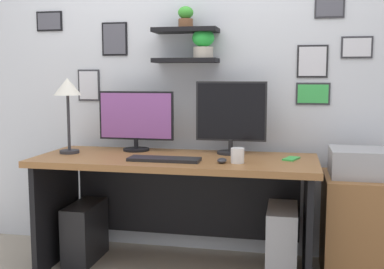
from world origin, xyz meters
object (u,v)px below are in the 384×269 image
monitor_right (231,116)px  computer_tower_right (282,245)px  cell_phone (291,159)px  coffee_mug (237,156)px  computer_tower_left (85,232)px  keyboard (164,159)px  drawer_cabinet (359,228)px  printer (362,163)px  monitor_left (136,119)px  computer_mouse (222,160)px  desk (177,187)px  desk_lamp (68,93)px

monitor_right → computer_tower_right: (0.35, -0.25, -0.77)m
cell_phone → coffee_mug: size_ratio=1.56×
cell_phone → computer_tower_left: cell_phone is taller
keyboard → drawer_cabinet: keyboard is taller
printer → computer_tower_right: 0.70m
keyboard → computer_tower_right: bearing=8.6°
monitor_left → computer_tower_left: monitor_left is taller
cell_phone → printer: size_ratio=0.37×
monitor_left → computer_mouse: 0.77m
monitor_left → drawer_cabinet: size_ratio=0.81×
coffee_mug → cell_phone: bearing=31.1°
monitor_right → drawer_cabinet: (0.82, -0.10, -0.68)m
coffee_mug → drawer_cabinet: coffee_mug is taller
drawer_cabinet → printer: bearing=90.0°
monitor_right → keyboard: size_ratio=1.09×
desk → computer_tower_right: bearing=-7.4°
monitor_right → monitor_left: bearing=-180.0°
monitor_right → keyboard: monitor_right is taller
drawer_cabinet → computer_tower_left: bearing=-177.7°
computer_tower_right → desk: bearing=172.6°
desk → monitor_left: (-0.33, 0.16, 0.42)m
monitor_left → printer: bearing=-3.7°
drawer_cabinet → computer_tower_left: 1.81m
desk → keyboard: keyboard is taller
desk → drawer_cabinet: (1.15, 0.06, -0.22)m
monitor_right → desk: bearing=-154.0°
coffee_mug → computer_tower_right: 0.63m
cell_phone → computer_tower_left: bearing=-159.8°
monitor_left → keyboard: bearing=-50.5°
desk_lamp → computer_tower_left: desk_lamp is taller
monitor_left → computer_tower_right: monitor_left is taller
monitor_left → monitor_right: (0.66, 0.00, 0.04)m
cell_phone → drawer_cabinet: 0.61m
printer → computer_tower_left: size_ratio=0.95×
keyboard → cell_phone: keyboard is taller
computer_tower_right → coffee_mug: bearing=-161.7°
desk → computer_tower_left: 0.74m
desk_lamp → computer_tower_left: size_ratio=1.25×
desk → coffee_mug: 0.51m
computer_mouse → coffee_mug: 0.10m
printer → computer_tower_left: 1.88m
coffee_mug → desk: bearing=156.7°
computer_mouse → computer_tower_right: (0.36, 0.11, -0.53)m
monitor_right → keyboard: 0.56m
monitor_left → printer: monitor_left is taller
computer_tower_right → desk_lamp: bearing=178.0°
coffee_mug → computer_tower_left: size_ratio=0.22×
keyboard → printer: bearing=12.4°
cell_phone → coffee_mug: (-0.31, -0.19, 0.04)m
monitor_left → computer_mouse: monitor_left is taller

